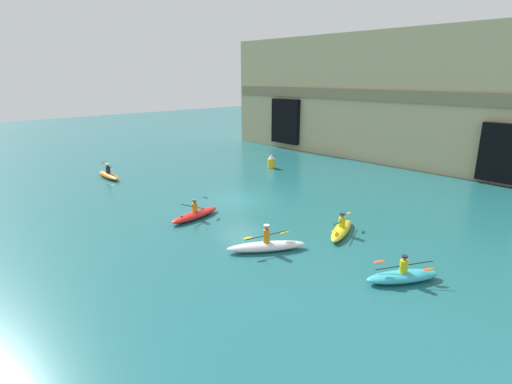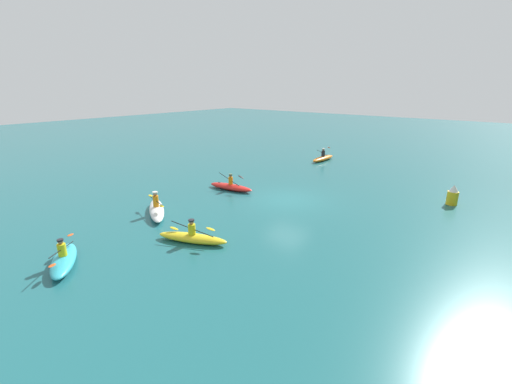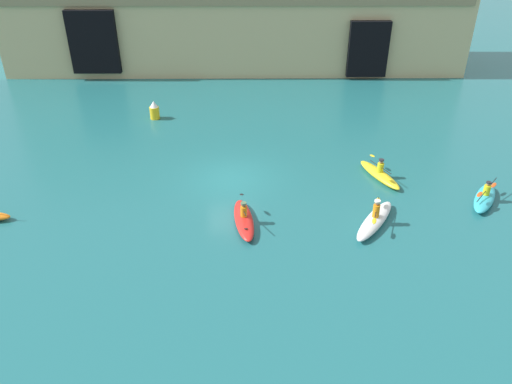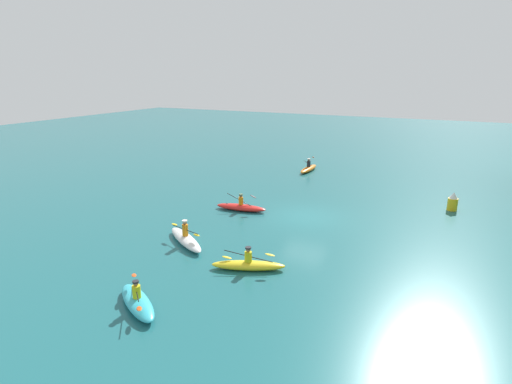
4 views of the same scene
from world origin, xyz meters
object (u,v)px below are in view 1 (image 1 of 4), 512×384
Objects in this scene: kayak_orange at (109,175)px; kayak_yellow at (341,229)px; marker_buoy at (271,162)px; kayak_cyan at (403,276)px; kayak_red at (195,214)px; kayak_white at (266,246)px.

kayak_yellow is (18.65, 3.62, -0.01)m from kayak_orange.
kayak_cyan is at bearing -30.87° from marker_buoy.
kayak_orange reaches higher than kayak_cyan.
kayak_red is 13.19m from marker_buoy.
marker_buoy reaches higher than kayak_red.
kayak_white is at bearing 80.84° from kayak_red.
marker_buoy is at bearing -161.71° from kayak_red.
kayak_red is (11.88, -0.36, -0.01)m from kayak_orange.
kayak_red reaches higher than kayak_cyan.
marker_buoy reaches higher than kayak_cyan.
kayak_white is (-5.50, -1.81, 0.01)m from kayak_cyan.
kayak_white is (5.67, -0.13, 0.02)m from kayak_red.
kayak_yellow is 14.84m from marker_buoy.
kayak_white is (-1.11, -4.11, 0.01)m from kayak_yellow.
kayak_orange is at bearing -101.57° from kayak_yellow.
kayak_orange is at bearing -117.86° from marker_buoy.
kayak_red is 0.97× the size of kayak_white.
kayak_white is at bearing -179.56° from kayak_orange.
kayak_white is at bearing -40.32° from kayak_cyan.
kayak_orange is 19.00m from kayak_yellow.
kayak_yellow is at bearing -86.16° from kayak_cyan.
kayak_yellow is at bearing -166.99° from kayak_orange.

